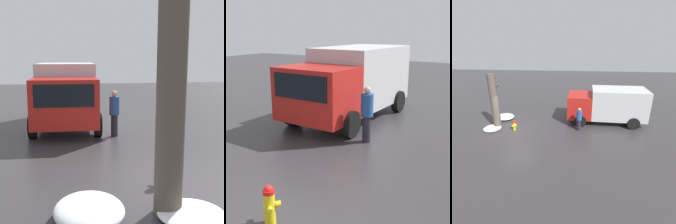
{
  "view_description": "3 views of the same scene",
  "coord_description": "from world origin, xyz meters",
  "views": [
    {
      "loc": [
        -6.88,
        2.27,
        2.99
      ],
      "look_at": [
        3.28,
        0.76,
        1.2
      ],
      "focal_mm": 50.0,
      "sensor_mm": 36.0,
      "label": 1
    },
    {
      "loc": [
        -3.57,
        -3.67,
        3.45
      ],
      "look_at": [
        3.26,
        0.57,
        1.29
      ],
      "focal_mm": 50.0,
      "sensor_mm": 36.0,
      "label": 2
    },
    {
      "loc": [
        4.75,
        -11.2,
        6.03
      ],
      "look_at": [
        3.59,
        1.1,
        1.15
      ],
      "focal_mm": 28.0,
      "sensor_mm": 36.0,
      "label": 3
    }
  ],
  "objects": [
    {
      "name": "ground_plane",
      "position": [
        0.0,
        0.0,
        0.0
      ],
      "size": [
        60.0,
        60.0,
        0.0
      ],
      "primitive_type": "plane",
      "color": "#333033"
    },
    {
      "name": "fire_hydrant",
      "position": [
        0.0,
        -0.0,
        0.4
      ],
      "size": [
        0.36,
        0.36,
        0.78
      ],
      "rotation": [
        0.0,
        0.0,
        5.53
      ],
      "color": "yellow",
      "rests_on": "ground_plane"
    },
    {
      "name": "pedestrian",
      "position": [
        4.75,
        0.45,
        0.96
      ],
      "size": [
        0.38,
        0.38,
        1.76
      ],
      "rotation": [
        0.0,
        0.0,
        6.01
      ],
      "color": "#23232D",
      "rests_on": "ground_plane"
    },
    {
      "name": "delivery_truck",
      "position": [
        7.0,
        2.27,
        1.5
      ],
      "size": [
        6.09,
        2.87,
        2.75
      ],
      "rotation": [
        0.0,
        0.0,
        1.55
      ],
      "color": "red",
      "rests_on": "ground_plane"
    }
  ]
}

